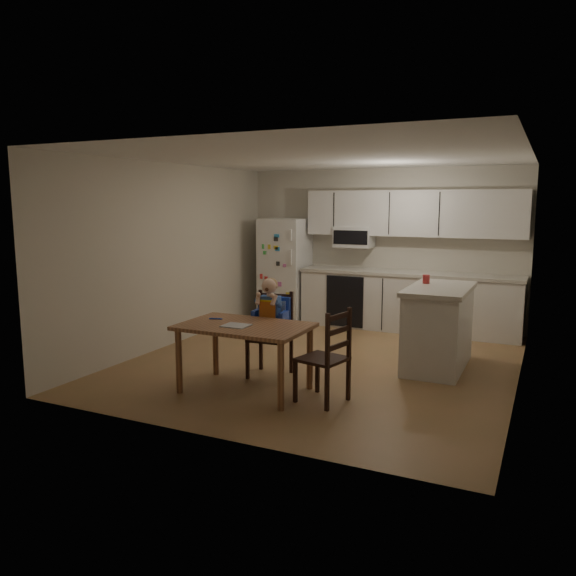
# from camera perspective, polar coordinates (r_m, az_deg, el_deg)

# --- Properties ---
(room) EXTENTS (4.52, 5.01, 2.51)m
(room) POSITION_cam_1_polar(r_m,az_deg,el_deg) (7.26, 5.05, 2.98)
(room) COLOR olive
(room) RESTS_ON ground
(refrigerator) EXTENTS (0.72, 0.70, 1.70)m
(refrigerator) POSITION_cam_1_polar(r_m,az_deg,el_deg) (9.44, -0.30, 1.90)
(refrigerator) COLOR silver
(refrigerator) RESTS_ON ground
(kitchen_run) EXTENTS (3.37, 0.62, 2.15)m
(kitchen_run) POSITION_cam_1_polar(r_m,az_deg,el_deg) (8.84, 12.04, 1.43)
(kitchen_run) COLOR silver
(kitchen_run) RESTS_ON ground
(kitchen_island) EXTENTS (0.70, 1.33, 0.98)m
(kitchen_island) POSITION_cam_1_polar(r_m,az_deg,el_deg) (6.96, 15.03, -3.84)
(kitchen_island) COLOR silver
(kitchen_island) RESTS_ON ground
(red_cup) EXTENTS (0.09, 0.09, 0.11)m
(red_cup) POSITION_cam_1_polar(r_m,az_deg,el_deg) (7.10, 13.86, 0.89)
(red_cup) COLOR red
(red_cup) RESTS_ON kitchen_island
(dining_table) EXTENTS (1.33, 0.85, 0.71)m
(dining_table) POSITION_cam_1_polar(r_m,az_deg,el_deg) (5.88, -4.42, -4.65)
(dining_table) COLOR brown
(dining_table) RESTS_ON ground
(napkin) EXTENTS (0.26, 0.23, 0.01)m
(napkin) POSITION_cam_1_polar(r_m,az_deg,el_deg) (5.80, -5.30, -3.82)
(napkin) COLOR #A1A1A5
(napkin) RESTS_ON dining_table
(toddler_spoon) EXTENTS (0.12, 0.06, 0.02)m
(toddler_spoon) POSITION_cam_1_polar(r_m,az_deg,el_deg) (6.15, -7.46, -3.10)
(toddler_spoon) COLOR blue
(toddler_spoon) RESTS_ON dining_table
(chair_booster) EXTENTS (0.46, 0.46, 1.13)m
(chair_booster) POSITION_cam_1_polar(r_m,az_deg,el_deg) (6.39, -1.72, -2.92)
(chair_booster) COLOR black
(chair_booster) RESTS_ON ground
(chair_side) EXTENTS (0.50, 0.50, 0.95)m
(chair_side) POSITION_cam_1_polar(r_m,az_deg,el_deg) (5.53, 4.32, -6.36)
(chair_side) COLOR black
(chair_side) RESTS_ON ground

